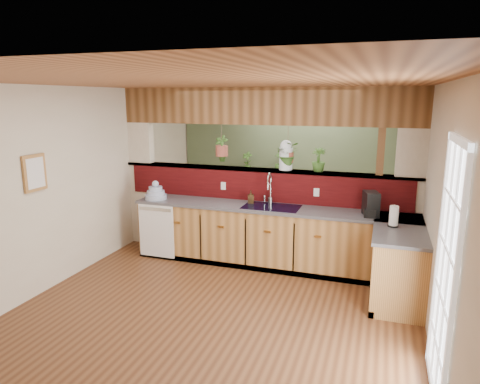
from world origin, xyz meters
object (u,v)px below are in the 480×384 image
(soap_dispenser, at_px, (251,197))
(glass_jar, at_px, (286,155))
(coffee_maker, at_px, (371,205))
(paper_towel, at_px, (394,217))
(dish_stack, at_px, (156,193))
(faucet, at_px, (269,187))
(shelving_console, at_px, (265,197))

(soap_dispenser, distance_m, glass_jar, 0.81)
(soap_dispenser, bearing_deg, glass_jar, 29.99)
(coffee_maker, relative_size, paper_towel, 1.17)
(dish_stack, height_order, paper_towel, dish_stack)
(dish_stack, relative_size, soap_dispenser, 1.72)
(soap_dispenser, bearing_deg, dish_stack, -171.93)
(faucet, xyz_separation_m, shelving_console, (-0.65, 2.12, -0.66))
(faucet, height_order, dish_stack, faucet)
(shelving_console, bearing_deg, coffee_maker, -53.01)
(glass_jar, bearing_deg, faucet, -130.37)
(soap_dispenser, height_order, glass_jar, glass_jar)
(coffee_maker, bearing_deg, faucet, 156.08)
(paper_towel, xyz_separation_m, glass_jar, (-1.55, 0.84, 0.59))
(soap_dispenser, relative_size, glass_jar, 0.44)
(glass_jar, distance_m, shelving_console, 2.36)
(glass_jar, xyz_separation_m, shelving_console, (-0.84, 1.90, -1.11))
(dish_stack, bearing_deg, coffee_maker, 0.96)
(paper_towel, relative_size, shelving_console, 0.19)
(faucet, distance_m, glass_jar, 0.54)
(dish_stack, bearing_deg, paper_towel, -5.97)
(dish_stack, height_order, glass_jar, glass_jar)
(dish_stack, xyz_separation_m, coffee_maker, (3.21, 0.05, 0.06))
(soap_dispenser, height_order, paper_towel, paper_towel)
(paper_towel, xyz_separation_m, shelving_console, (-2.38, 2.74, -0.53))
(faucet, bearing_deg, glass_jar, 49.63)
(dish_stack, xyz_separation_m, glass_jar, (1.95, 0.48, 0.62))
(glass_jar, bearing_deg, shelving_console, 113.83)
(shelving_console, bearing_deg, faucet, -78.03)
(soap_dispenser, bearing_deg, paper_towel, -16.01)
(coffee_maker, xyz_separation_m, glass_jar, (-1.26, 0.42, 0.56))
(coffee_maker, distance_m, paper_towel, 0.51)
(faucet, bearing_deg, paper_towel, -19.74)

